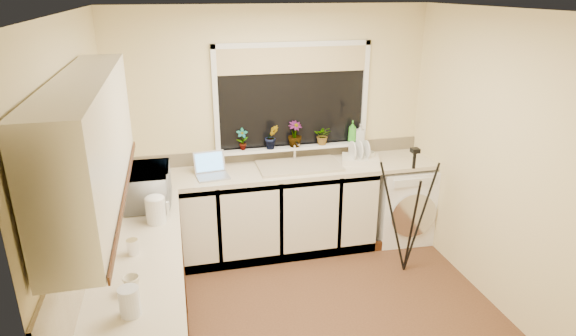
{
  "coord_description": "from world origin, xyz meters",
  "views": [
    {
      "loc": [
        -0.97,
        -3.21,
        2.6
      ],
      "look_at": [
        -0.07,
        0.55,
        1.15
      ],
      "focal_mm": 30.28,
      "sensor_mm": 36.0,
      "label": 1
    }
  ],
  "objects_px": {
    "plant_a": "(242,139)",
    "glass_jug": "(130,302)",
    "plant_c": "(295,134)",
    "microwave": "(148,186)",
    "plant_b": "(272,137)",
    "dish_rack": "(360,159)",
    "laptop": "(211,170)",
    "cup_left": "(131,284)",
    "tripod": "(409,212)",
    "plant_d": "(323,135)",
    "soap_bottle_green": "(352,131)",
    "soap_bottle_clear": "(360,133)",
    "cup_back": "(369,156)",
    "kettle": "(156,210)",
    "washing_machine": "(401,202)",
    "steel_jar": "(133,247)"
  },
  "relations": [
    {
      "from": "laptop",
      "to": "cup_left",
      "type": "height_order",
      "value": "laptop"
    },
    {
      "from": "microwave",
      "to": "plant_a",
      "type": "xyz_separation_m",
      "value": [
        0.91,
        0.76,
        0.11
      ]
    },
    {
      "from": "plant_c",
      "to": "cup_back",
      "type": "bearing_deg",
      "value": -15.19
    },
    {
      "from": "tripod",
      "to": "plant_a",
      "type": "height_order",
      "value": "plant_a"
    },
    {
      "from": "kettle",
      "to": "plant_b",
      "type": "height_order",
      "value": "plant_b"
    },
    {
      "from": "microwave",
      "to": "plant_a",
      "type": "height_order",
      "value": "plant_a"
    },
    {
      "from": "washing_machine",
      "to": "microwave",
      "type": "height_order",
      "value": "microwave"
    },
    {
      "from": "washing_machine",
      "to": "cup_back",
      "type": "distance_m",
      "value": 0.66
    },
    {
      "from": "glass_jug",
      "to": "plant_c",
      "type": "height_order",
      "value": "plant_c"
    },
    {
      "from": "microwave",
      "to": "dish_rack",
      "type": "bearing_deg",
      "value": -74.26
    },
    {
      "from": "washing_machine",
      "to": "soap_bottle_green",
      "type": "distance_m",
      "value": 0.94
    },
    {
      "from": "cup_left",
      "to": "soap_bottle_clear",
      "type": "bearing_deg",
      "value": 42.32
    },
    {
      "from": "laptop",
      "to": "plant_d",
      "type": "xyz_separation_m",
      "value": [
        1.19,
        0.23,
        0.19
      ]
    },
    {
      "from": "steel_jar",
      "to": "plant_b",
      "type": "height_order",
      "value": "plant_b"
    },
    {
      "from": "microwave",
      "to": "plant_b",
      "type": "xyz_separation_m",
      "value": [
        1.2,
        0.73,
        0.13
      ]
    },
    {
      "from": "washing_machine",
      "to": "laptop",
      "type": "xyz_separation_m",
      "value": [
        -2.01,
        0.02,
        0.54
      ]
    },
    {
      "from": "tripod",
      "to": "laptop",
      "type": "bearing_deg",
      "value": 145.12
    },
    {
      "from": "dish_rack",
      "to": "cup_back",
      "type": "relative_size",
      "value": 3.12
    },
    {
      "from": "dish_rack",
      "to": "plant_b",
      "type": "height_order",
      "value": "plant_b"
    },
    {
      "from": "soap_bottle_green",
      "to": "soap_bottle_clear",
      "type": "bearing_deg",
      "value": -2.3
    },
    {
      "from": "kettle",
      "to": "plant_c",
      "type": "bearing_deg",
      "value": 39.45
    },
    {
      "from": "glass_jug",
      "to": "soap_bottle_clear",
      "type": "distance_m",
      "value": 3.18
    },
    {
      "from": "plant_b",
      "to": "tripod",
      "type": "bearing_deg",
      "value": -38.14
    },
    {
      "from": "cup_left",
      "to": "tripod",
      "type": "bearing_deg",
      "value": 25.13
    },
    {
      "from": "soap_bottle_green",
      "to": "microwave",
      "type": "bearing_deg",
      "value": -159.92
    },
    {
      "from": "plant_a",
      "to": "glass_jug",
      "type": "bearing_deg",
      "value": -112.98
    },
    {
      "from": "kettle",
      "to": "dish_rack",
      "type": "relative_size",
      "value": 0.53
    },
    {
      "from": "plant_c",
      "to": "glass_jug",
      "type": "bearing_deg",
      "value": -123.63
    },
    {
      "from": "soap_bottle_green",
      "to": "soap_bottle_clear",
      "type": "distance_m",
      "value": 0.09
    },
    {
      "from": "dish_rack",
      "to": "cup_back",
      "type": "bearing_deg",
      "value": 30.33
    },
    {
      "from": "steel_jar",
      "to": "cup_left",
      "type": "xyz_separation_m",
      "value": [
        0.02,
        -0.44,
        -0.01
      ]
    },
    {
      "from": "tripod",
      "to": "glass_jug",
      "type": "height_order",
      "value": "tripod"
    },
    {
      "from": "soap_bottle_clear",
      "to": "dish_rack",
      "type": "bearing_deg",
      "value": -107.89
    },
    {
      "from": "tripod",
      "to": "plant_d",
      "type": "distance_m",
      "value": 1.19
    },
    {
      "from": "dish_rack",
      "to": "soap_bottle_clear",
      "type": "relative_size",
      "value": 1.97
    },
    {
      "from": "tripod",
      "to": "plant_b",
      "type": "xyz_separation_m",
      "value": [
        -1.12,
        0.88,
        0.55
      ]
    },
    {
      "from": "steel_jar",
      "to": "dish_rack",
      "type": "bearing_deg",
      "value": 32.17
    },
    {
      "from": "washing_machine",
      "to": "glass_jug",
      "type": "xyz_separation_m",
      "value": [
        -2.63,
        -2.01,
        0.57
      ]
    },
    {
      "from": "plant_d",
      "to": "soap_bottle_green",
      "type": "height_order",
      "value": "soap_bottle_green"
    },
    {
      "from": "microwave",
      "to": "soap_bottle_green",
      "type": "xyz_separation_m",
      "value": [
        2.08,
        0.76,
        0.12
      ]
    },
    {
      "from": "tripod",
      "to": "plant_b",
      "type": "distance_m",
      "value": 1.53
    },
    {
      "from": "soap_bottle_green",
      "to": "cup_left",
      "type": "distance_m",
      "value": 2.96
    },
    {
      "from": "dish_rack",
      "to": "cup_left",
      "type": "distance_m",
      "value": 2.81
    },
    {
      "from": "plant_c",
      "to": "plant_d",
      "type": "bearing_deg",
      "value": -1.41
    },
    {
      "from": "microwave",
      "to": "cup_back",
      "type": "xyz_separation_m",
      "value": [
        2.2,
        0.55,
        -0.1
      ]
    },
    {
      "from": "dish_rack",
      "to": "plant_d",
      "type": "bearing_deg",
      "value": 167.01
    },
    {
      "from": "washing_machine",
      "to": "glass_jug",
      "type": "distance_m",
      "value": 3.36
    },
    {
      "from": "plant_a",
      "to": "plant_c",
      "type": "distance_m",
      "value": 0.54
    },
    {
      "from": "soap_bottle_clear",
      "to": "plant_c",
      "type": "bearing_deg",
      "value": -179.88
    },
    {
      "from": "dish_rack",
      "to": "glass_jug",
      "type": "bearing_deg",
      "value": -117.36
    }
  ]
}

